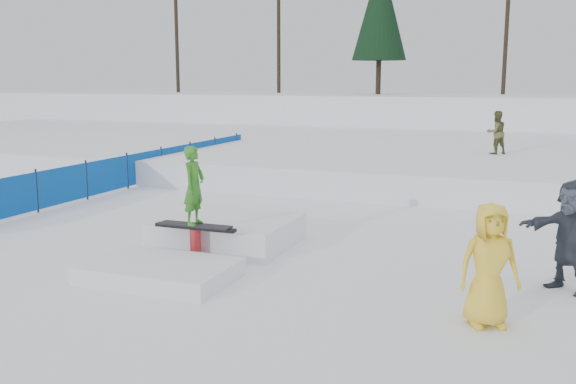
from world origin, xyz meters
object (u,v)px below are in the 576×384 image
(jib_rail_feature, at_px, (211,238))
(walker_olive, at_px, (496,133))
(safety_fence, at_px, (127,171))
(spectator_dark, at_px, (571,236))
(spectator_yellow, at_px, (489,265))

(jib_rail_feature, bearing_deg, walker_olive, 69.77)
(walker_olive, height_order, jib_rail_feature, walker_olive)
(safety_fence, relative_size, spectator_dark, 9.02)
(walker_olive, bearing_deg, spectator_yellow, 56.14)
(spectator_yellow, xyz_separation_m, spectator_dark, (1.08, 1.96, 0.04))
(walker_olive, xyz_separation_m, spectator_yellow, (0.78, -13.89, -0.68))
(safety_fence, distance_m, jib_rail_feature, 8.07)
(jib_rail_feature, bearing_deg, spectator_yellow, -20.06)
(safety_fence, relative_size, jib_rail_feature, 3.64)
(walker_olive, xyz_separation_m, jib_rail_feature, (-4.42, -11.99, -1.22))
(walker_olive, bearing_deg, spectator_dark, 61.76)
(spectator_dark, bearing_deg, jib_rail_feature, -143.44)
(walker_olive, xyz_separation_m, spectator_dark, (1.85, -11.93, -0.64))
(safety_fence, bearing_deg, spectator_dark, -24.65)
(spectator_dark, bearing_deg, safety_fence, -168.68)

